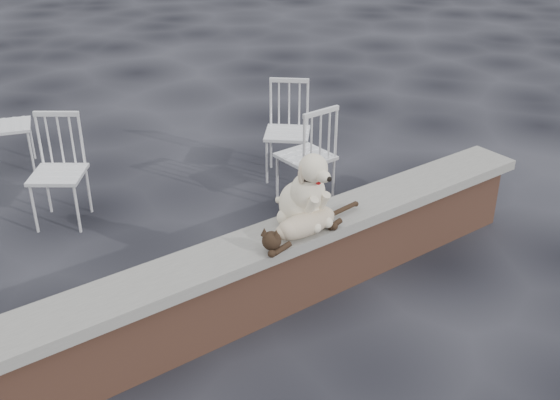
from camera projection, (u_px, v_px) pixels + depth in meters
ground at (178, 349)px, 4.24m from camera, size 60.00×60.00×0.00m
brick_wall at (175, 317)px, 4.12m from camera, size 6.00×0.30×0.50m
capstone at (172, 279)px, 3.99m from camera, size 6.20×0.40×0.08m
dog at (301, 186)px, 4.40m from camera, size 0.39×0.50×0.56m
cat at (305, 223)px, 4.34m from camera, size 1.09×0.32×0.18m
chair_e at (8, 124)px, 6.52m from camera, size 0.71×0.71×0.94m
chair_d at (287, 131)px, 6.34m from camera, size 0.79×0.79×0.94m
chair_c at (306, 154)px, 5.85m from camera, size 0.57×0.57×0.94m
chair_b at (58, 172)px, 5.51m from camera, size 0.78×0.78×0.94m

